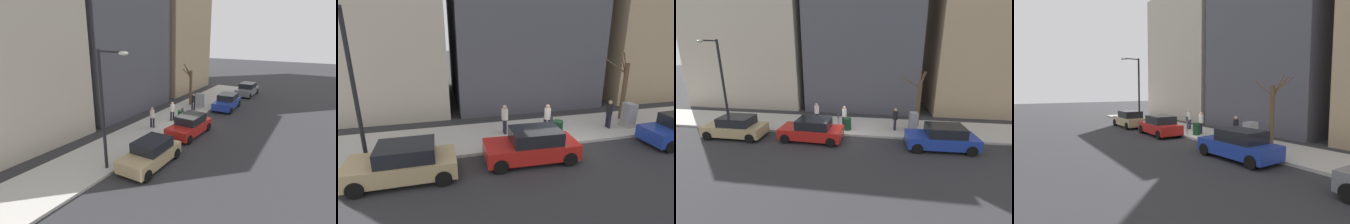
# 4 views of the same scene
# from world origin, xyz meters

# --- Properties ---
(ground_plane) EXTENTS (120.00, 120.00, 0.00)m
(ground_plane) POSITION_xyz_m (0.00, 0.00, 0.00)
(ground_plane) COLOR #2B2B2D
(sidewalk) EXTENTS (4.00, 36.00, 0.15)m
(sidewalk) POSITION_xyz_m (2.00, 0.00, 0.07)
(sidewalk) COLOR #B2AFA8
(sidewalk) RESTS_ON ground
(parked_car_blue) EXTENTS (2.05, 4.26, 1.52)m
(parked_car_blue) POSITION_xyz_m (-1.09, -6.78, 0.74)
(parked_car_blue) COLOR #1E389E
(parked_car_blue) RESTS_ON ground
(parked_car_red) EXTENTS (2.06, 4.27, 1.52)m
(parked_car_red) POSITION_xyz_m (-1.00, 1.58, 0.74)
(parked_car_red) COLOR red
(parked_car_red) RESTS_ON ground
(parked_car_tan) EXTENTS (1.92, 4.20, 1.52)m
(parked_car_tan) POSITION_xyz_m (-1.23, 7.05, 0.74)
(parked_car_tan) COLOR tan
(parked_car_tan) RESTS_ON ground
(parking_meter) EXTENTS (0.14, 0.10, 1.35)m
(parking_meter) POSITION_xyz_m (0.45, 0.01, 0.98)
(parking_meter) COLOR slate
(parking_meter) RESTS_ON sidewalk
(utility_box) EXTENTS (0.83, 0.61, 1.43)m
(utility_box) POSITION_xyz_m (1.30, -5.38, 0.85)
(utility_box) COLOR #A8A399
(utility_box) RESTS_ON sidewalk
(streetlamp) EXTENTS (1.97, 0.32, 6.50)m
(streetlamp) POSITION_xyz_m (0.28, 8.85, 4.02)
(streetlamp) COLOR black
(streetlamp) RESTS_ON sidewalk
(bare_tree) EXTENTS (1.31, 2.06, 4.26)m
(bare_tree) POSITION_xyz_m (2.65, -5.87, 2.17)
(bare_tree) COLOR brown
(bare_tree) RESTS_ON sidewalk
(trash_bin) EXTENTS (0.56, 0.56, 0.90)m
(trash_bin) POSITION_xyz_m (0.90, -0.59, 0.60)
(trash_bin) COLOR #14381E
(trash_bin) RESTS_ON sidewalk
(pedestrian_near_meter) EXTENTS (0.40, 0.36, 1.66)m
(pedestrian_near_meter) POSITION_xyz_m (1.40, -4.09, 1.09)
(pedestrian_near_meter) COLOR #1E1E2D
(pedestrian_near_meter) RESTS_ON sidewalk
(pedestrian_midblock) EXTENTS (0.36, 0.37, 1.66)m
(pedestrian_midblock) POSITION_xyz_m (1.57, -0.26, 1.09)
(pedestrian_midblock) COLOR #1E1E2D
(pedestrian_midblock) RESTS_ON sidewalk
(pedestrian_far_corner) EXTENTS (0.40, 0.36, 1.66)m
(pedestrian_far_corner) POSITION_xyz_m (2.06, 2.07, 1.09)
(pedestrian_far_corner) COLOR #1E1E2D
(pedestrian_far_corner) RESTS_ON sidewalk
(office_tower_right) EXTENTS (11.97, 11.97, 15.16)m
(office_tower_right) POSITION_xyz_m (11.49, 10.86, 7.58)
(office_tower_right) COLOR #BCB29E
(office_tower_right) RESTS_ON ground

